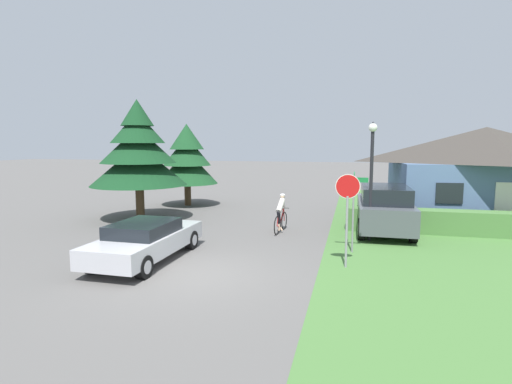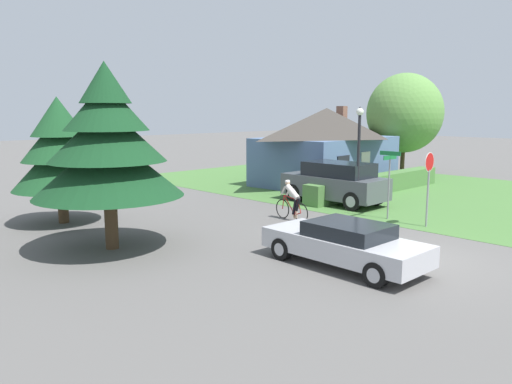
# 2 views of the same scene
# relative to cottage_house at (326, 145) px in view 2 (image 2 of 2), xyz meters

# --- Properties ---
(ground_plane) EXTENTS (140.00, 140.00, 0.00)m
(ground_plane) POSITION_rel_cottage_house_xyz_m (-10.26, -11.18, -2.28)
(ground_plane) COLOR #5B5956
(grass_verge_right) EXTENTS (16.00, 36.00, 0.01)m
(grass_verge_right) POSITION_rel_cottage_house_xyz_m (1.02, -7.18, -2.27)
(grass_verge_right) COLOR #477538
(grass_verge_right) RESTS_ON ground
(cottage_house) EXTENTS (9.04, 6.15, 4.52)m
(cottage_house) POSITION_rel_cottage_house_xyz_m (0.00, 0.00, 0.00)
(cottage_house) COLOR slate
(cottage_house) RESTS_ON ground
(hedge_row) EXTENTS (10.86, 0.90, 0.96)m
(hedge_row) POSITION_rel_cottage_house_xyz_m (-0.91, -4.10, -1.80)
(hedge_row) COLOR #4C7A3D
(hedge_row) RESTS_ON ground
(sedan_left_lane) EXTENTS (1.92, 4.64, 1.23)m
(sedan_left_lane) POSITION_rel_cottage_house_xyz_m (-12.27, -10.25, -1.64)
(sedan_left_lane) COLOR #BCBCC1
(sedan_left_lane) RESTS_ON ground
(cyclist) EXTENTS (0.44, 1.82, 1.58)m
(cyclist) POSITION_rel_cottage_house_xyz_m (-8.93, -5.34, -1.53)
(cyclist) COLOR black
(cyclist) RESTS_ON ground
(parked_suv_right) EXTENTS (2.13, 4.83, 1.91)m
(parked_suv_right) POSITION_rel_cottage_house_xyz_m (-4.83, -4.33, -1.31)
(parked_suv_right) COLOR #4C5156
(parked_suv_right) RESTS_ON ground
(stop_sign) EXTENTS (0.70, 0.07, 2.74)m
(stop_sign) POSITION_rel_cottage_house_xyz_m (-6.24, -9.54, -0.34)
(stop_sign) COLOR gray
(stop_sign) RESTS_ON ground
(street_lamp) EXTENTS (0.31, 0.31, 4.40)m
(street_lamp) POSITION_rel_cottage_house_xyz_m (-5.46, -5.97, 0.54)
(street_lamp) COLOR black
(street_lamp) RESTS_ON ground
(street_name_sign) EXTENTS (0.90, 0.90, 2.67)m
(street_name_sign) POSITION_rel_cottage_house_xyz_m (-6.07, -7.84, -0.42)
(street_name_sign) COLOR gray
(street_name_sign) RESTS_ON ground
(conifer_tall_near) EXTENTS (4.49, 4.49, 5.66)m
(conifer_tall_near) POSITION_rel_cottage_house_xyz_m (-15.96, -4.18, 0.92)
(conifer_tall_near) COLOR #4C3823
(conifer_tall_near) RESTS_ON ground
(conifer_tall_far) EXTENTS (3.52, 3.52, 4.74)m
(conifer_tall_far) POSITION_rel_cottage_house_xyz_m (-15.50, 0.42, 0.49)
(conifer_tall_far) COLOR #4C3823
(conifer_tall_far) RESTS_ON ground
(deciduous_tree_right) EXTENTS (4.88, 4.88, 6.65)m
(deciduous_tree_right) POSITION_rel_cottage_house_xyz_m (6.60, -1.23, 1.80)
(deciduous_tree_right) COLOR #4C3823
(deciduous_tree_right) RESTS_ON ground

